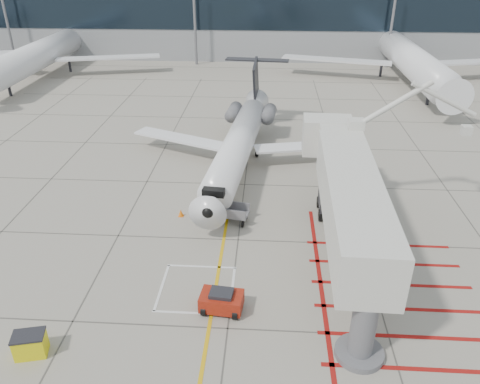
# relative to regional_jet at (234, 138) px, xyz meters

# --- Properties ---
(ground_plane) EXTENTS (260.00, 260.00, 0.00)m
(ground_plane) POSITION_rel_regional_jet_xyz_m (0.94, -13.27, -3.50)
(ground_plane) COLOR gray
(ground_plane) RESTS_ON ground
(regional_jet) EXTENTS (23.79, 28.71, 6.99)m
(regional_jet) POSITION_rel_regional_jet_xyz_m (0.00, 0.00, 0.00)
(regional_jet) COLOR white
(regional_jet) RESTS_ON ground_plane
(jet_bridge) EXTENTS (9.94, 20.12, 7.95)m
(jet_bridge) POSITION_rel_regional_jet_xyz_m (7.45, -11.80, 0.48)
(jet_bridge) COLOR silver
(jet_bridge) RESTS_ON ground_plane
(pushback_tug) EXTENTS (2.36, 1.62, 1.29)m
(pushback_tug) POSITION_rel_regional_jet_xyz_m (0.51, -15.92, -2.85)
(pushback_tug) COLOR maroon
(pushback_tug) RESTS_ON ground_plane
(spill_bin) EXTENTS (1.59, 1.24, 1.22)m
(spill_bin) POSITION_rel_regional_jet_xyz_m (-8.13, -19.48, -2.89)
(spill_bin) COLOR yellow
(spill_bin) RESTS_ON ground_plane
(baggage_cart) EXTENTS (2.31, 1.70, 1.33)m
(baggage_cart) POSITION_rel_regional_jet_xyz_m (0.43, -7.01, -2.83)
(baggage_cart) COLOR slate
(baggage_cart) RESTS_ON ground_plane
(ground_power_unit) EXTENTS (2.79, 1.83, 2.08)m
(ground_power_unit) POSITION_rel_regional_jet_xyz_m (8.78, -12.86, -2.46)
(ground_power_unit) COLOR beige
(ground_power_unit) RESTS_ON ground_plane
(cone_nose) EXTENTS (0.38, 0.38, 0.53)m
(cone_nose) POSITION_rel_regional_jet_xyz_m (-3.32, -6.48, -3.23)
(cone_nose) COLOR orange
(cone_nose) RESTS_ON ground_plane
(cone_side) EXTENTS (0.36, 0.36, 0.50)m
(cone_side) POSITION_rel_regional_jet_xyz_m (-0.83, -7.37, -3.25)
(cone_side) COLOR #FF630D
(cone_side) RESTS_ON ground_plane
(terminal_building) EXTENTS (180.00, 28.00, 14.00)m
(terminal_building) POSITION_rel_regional_jet_xyz_m (10.94, 56.73, 3.50)
(terminal_building) COLOR gray
(terminal_building) RESTS_ON ground_plane
(terminal_glass_band) EXTENTS (180.00, 0.10, 6.00)m
(terminal_glass_band) POSITION_rel_regional_jet_xyz_m (10.94, 42.68, 4.50)
(terminal_glass_band) COLOR black
(terminal_glass_band) RESTS_ON ground_plane
(bg_aircraft_b) EXTENTS (33.21, 36.90, 11.07)m
(bg_aircraft_b) POSITION_rel_regional_jet_xyz_m (-30.17, 32.73, 2.04)
(bg_aircraft_b) COLOR silver
(bg_aircraft_b) RESTS_ON ground_plane
(bg_aircraft_c) EXTENTS (34.58, 38.43, 11.53)m
(bg_aircraft_c) POSITION_rel_regional_jet_xyz_m (21.74, 32.73, 2.27)
(bg_aircraft_c) COLOR silver
(bg_aircraft_c) RESTS_ON ground_plane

